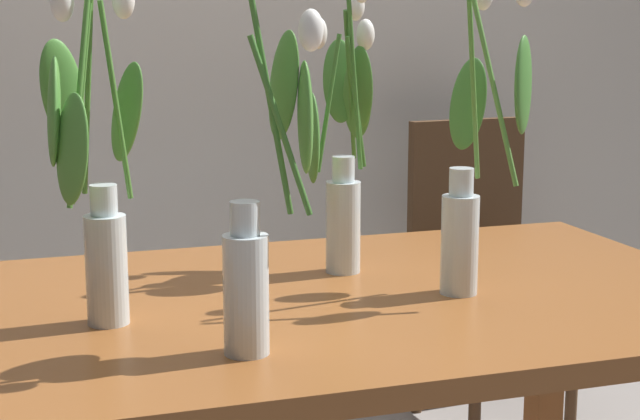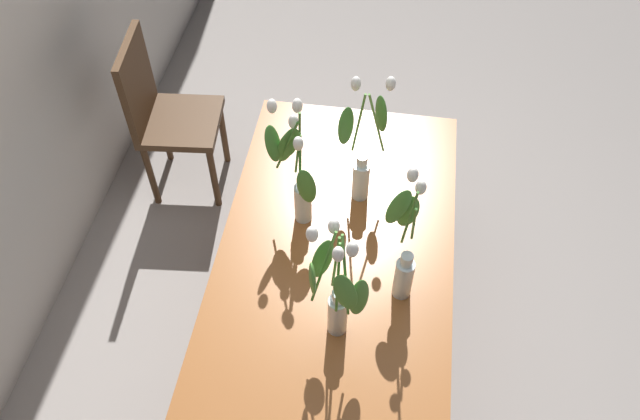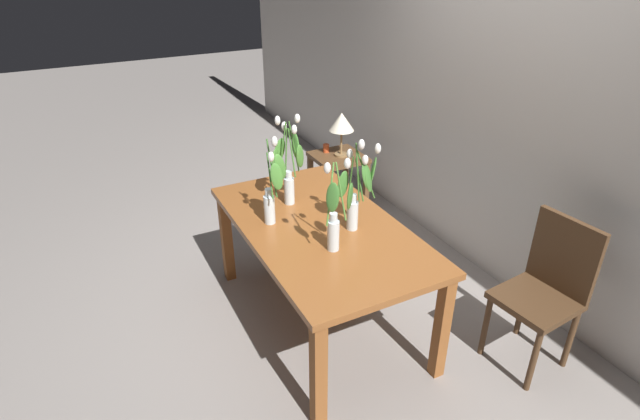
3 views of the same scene
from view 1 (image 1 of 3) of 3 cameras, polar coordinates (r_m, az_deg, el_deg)
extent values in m
cube|color=brown|center=(1.74, -0.94, -5.79)|extent=(1.60, 0.90, 0.04)
cube|color=brown|center=(2.49, 13.10, -9.84)|extent=(0.07, 0.07, 0.70)
cylinder|color=silver|center=(1.76, 8.23, -2.05)|extent=(0.07, 0.07, 0.18)
cylinder|color=silver|center=(1.74, 8.33, 1.65)|extent=(0.04, 0.04, 0.05)
cylinder|color=silver|center=(1.77, 8.20, -3.00)|extent=(0.06, 0.06, 0.11)
cylinder|color=#56933D|center=(1.70, 10.24, 6.97)|extent=(0.07, 0.08, 0.33)
ellipsoid|color=#427F33|center=(1.71, 11.89, 7.22)|extent=(0.07, 0.07, 0.17)
cylinder|color=#56933D|center=(1.76, 9.03, 7.06)|extent=(0.06, 0.05, 0.33)
ellipsoid|color=#427F33|center=(1.81, 8.71, 6.20)|extent=(0.08, 0.07, 0.18)
cylinder|color=silver|center=(1.89, 1.37, -1.02)|extent=(0.07, 0.07, 0.18)
cylinder|color=silver|center=(1.87, 1.39, 2.43)|extent=(0.04, 0.04, 0.05)
cylinder|color=silver|center=(1.90, 1.37, -1.90)|extent=(0.06, 0.06, 0.11)
cylinder|color=#3D752D|center=(1.92, 1.78, 7.25)|extent=(0.06, 0.11, 0.30)
ellipsoid|color=white|center=(1.98, 2.12, 11.94)|extent=(0.04, 0.04, 0.06)
ellipsoid|color=#427F33|center=(1.97, 1.18, 7.62)|extent=(0.07, 0.08, 0.18)
cylinder|color=#3D752D|center=(1.87, 2.04, 7.66)|extent=(0.04, 0.02, 0.35)
ellipsoid|color=#427F33|center=(1.92, 2.38, 7.21)|extent=(0.06, 0.11, 0.18)
cylinder|color=#3D752D|center=(1.89, 2.12, 6.32)|extent=(0.06, 0.04, 0.26)
ellipsoid|color=white|center=(1.90, 2.69, 10.29)|extent=(0.04, 0.04, 0.06)
ellipsoid|color=#427F33|center=(1.94, 2.21, 6.64)|extent=(0.07, 0.10, 0.18)
cylinder|color=#3D752D|center=(1.85, 0.51, 6.29)|extent=(0.05, 0.01, 0.26)
ellipsoid|color=white|center=(1.84, -0.13, 10.39)|extent=(0.04, 0.04, 0.06)
ellipsoid|color=#427F33|center=(1.81, -0.45, 4.26)|extent=(0.02, 0.09, 0.18)
cylinder|color=silver|center=(1.43, -4.38, -5.01)|extent=(0.07, 0.07, 0.18)
cylinder|color=silver|center=(1.40, -4.44, -0.49)|extent=(0.04, 0.04, 0.05)
cylinder|color=silver|center=(1.44, -4.36, -6.16)|extent=(0.06, 0.06, 0.11)
cylinder|color=#3D752D|center=(1.40, -2.98, 6.54)|extent=(0.08, 0.03, 0.35)
ellipsoid|color=#4C8E38|center=(1.45, -2.17, 7.31)|extent=(0.05, 0.11, 0.18)
cylinder|color=#3D752D|center=(1.39, -2.34, 4.91)|extent=(0.09, 0.02, 0.26)
ellipsoid|color=white|center=(1.39, -0.54, 10.55)|extent=(0.04, 0.04, 0.06)
ellipsoid|color=#4C8E38|center=(1.42, -0.87, 5.44)|extent=(0.04, 0.09, 0.18)
cylinder|color=silver|center=(1.60, -12.46, -3.47)|extent=(0.07, 0.07, 0.18)
cylinder|color=silver|center=(1.58, -12.63, 0.57)|extent=(0.04, 0.04, 0.05)
cylinder|color=silver|center=(1.61, -12.42, -4.50)|extent=(0.06, 0.06, 0.11)
cylinder|color=#478433|center=(1.60, -13.51, 6.98)|extent=(0.03, 0.08, 0.35)
ellipsoid|color=#4C8E38|center=(1.63, -14.95, 6.76)|extent=(0.09, 0.04, 0.18)
cylinder|color=#478433|center=(1.58, -11.95, 6.24)|extent=(0.05, 0.03, 0.32)
ellipsoid|color=white|center=(1.59, -11.52, 12.05)|extent=(0.04, 0.04, 0.06)
ellipsoid|color=#4C8E38|center=(1.63, -11.31, 5.68)|extent=(0.08, 0.10, 0.18)
cylinder|color=#478433|center=(1.53, -14.00, 6.71)|extent=(0.06, 0.04, 0.35)
ellipsoid|color=#4C8E38|center=(1.49, -14.39, 3.49)|extent=(0.07, 0.07, 0.17)
cylinder|color=#478433|center=(1.56, -13.93, 6.02)|extent=(0.05, 0.01, 0.31)
ellipsoid|color=white|center=(1.55, -14.96, 11.77)|extent=(0.04, 0.04, 0.06)
ellipsoid|color=#4C8E38|center=(1.53, -15.41, 5.63)|extent=(0.03, 0.10, 0.18)
cube|color=#4C331E|center=(2.98, 10.31, -4.25)|extent=(0.44, 0.44, 0.04)
cylinder|color=#4C331E|center=(3.02, 14.68, -8.94)|extent=(0.04, 0.04, 0.43)
cylinder|color=#4C331E|center=(2.83, 9.15, -10.06)|extent=(0.04, 0.04, 0.43)
cylinder|color=#4C331E|center=(3.27, 11.01, -7.18)|extent=(0.04, 0.04, 0.43)
cylinder|color=#4C331E|center=(3.10, 5.76, -8.06)|extent=(0.04, 0.04, 0.43)
cube|color=#4C331E|center=(3.07, 8.61, 1.04)|extent=(0.40, 0.07, 0.46)
camera|label=2|loc=(2.31, -60.44, 47.24)|focal=35.90mm
camera|label=3|loc=(3.08, 68.84, 24.63)|focal=28.48mm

